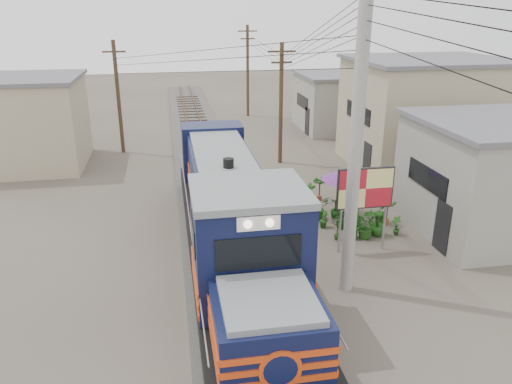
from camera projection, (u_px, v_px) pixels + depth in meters
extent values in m
plane|color=#473F35|center=(240.00, 290.00, 16.55)|extent=(120.00, 120.00, 0.00)
cube|color=#595651|center=(212.00, 188.00, 25.75)|extent=(3.60, 70.00, 0.16)
cube|color=#51331E|center=(201.00, 185.00, 25.60)|extent=(0.08, 70.00, 0.12)
cube|color=#51331E|center=(222.00, 184.00, 25.78)|extent=(0.08, 70.00, 0.12)
cube|color=black|center=(232.00, 243.00, 18.04)|extent=(3.09, 17.05, 0.59)
cube|color=black|center=(258.00, 342.00, 13.23)|extent=(2.34, 3.41, 0.69)
cube|color=black|center=(217.00, 199.00, 23.07)|extent=(2.34, 3.41, 0.69)
cube|color=#0E1335|center=(268.00, 332.00, 11.62)|extent=(2.53, 2.56, 1.60)
cube|color=#0E1335|center=(249.00, 249.00, 13.79)|extent=(3.03, 2.77, 3.30)
cube|color=slate|center=(249.00, 191.00, 13.19)|extent=(3.09, 2.91, 0.19)
cube|color=black|center=(258.00, 253.00, 12.29)|extent=(2.16, 0.06, 0.85)
cube|color=white|center=(259.00, 223.00, 12.01)|extent=(1.07, 0.06, 0.37)
cube|color=#0E1335|center=(223.00, 185.00, 20.03)|extent=(2.41, 10.44, 2.45)
cube|color=slate|center=(222.00, 154.00, 19.59)|extent=(2.16, 10.44, 0.19)
cube|color=#D24013|center=(232.00, 229.00, 17.83)|extent=(3.13, 17.05, 0.15)
cube|color=#D24013|center=(232.00, 221.00, 17.72)|extent=(3.13, 17.05, 0.15)
cube|color=#D24013|center=(231.00, 212.00, 17.61)|extent=(3.13, 17.05, 0.15)
cylinder|color=#9E9B93|center=(356.00, 143.00, 14.92)|extent=(0.40, 0.40, 10.00)
cylinder|color=#4C3826|center=(281.00, 105.00, 28.99)|extent=(0.24, 0.24, 7.00)
cube|color=#4C3826|center=(282.00, 51.00, 27.95)|extent=(1.60, 0.10, 0.10)
cube|color=#4C3826|center=(282.00, 62.00, 28.16)|extent=(1.20, 0.10, 0.10)
cylinder|color=#4C3826|center=(248.00, 72.00, 41.88)|extent=(0.24, 0.24, 7.50)
cube|color=#4C3826|center=(247.00, 31.00, 40.75)|extent=(1.60, 0.10, 0.10)
cube|color=#4C3826|center=(248.00, 39.00, 40.96)|extent=(1.20, 0.10, 0.10)
cylinder|color=#4C3826|center=(118.00, 98.00, 31.13)|extent=(0.24, 0.24, 7.00)
cube|color=#4C3826|center=(114.00, 48.00, 30.09)|extent=(1.60, 0.10, 0.10)
cube|color=#4C3826|center=(115.00, 59.00, 30.29)|extent=(1.20, 0.10, 0.10)
cube|color=gray|center=(506.00, 178.00, 20.42)|extent=(7.00, 6.00, 4.50)
cube|color=black|center=(427.00, 178.00, 19.76)|extent=(0.05, 3.00, 0.90)
cube|color=tan|center=(424.00, 115.00, 28.63)|extent=(8.00, 7.00, 6.00)
cube|color=slate|center=(431.00, 60.00, 27.55)|extent=(8.40, 7.35, 0.20)
cube|color=black|center=(358.00, 113.00, 27.87)|extent=(0.05, 3.50, 0.90)
cube|color=gray|center=(341.00, 103.00, 37.96)|extent=(6.00, 6.00, 4.00)
cube|color=slate|center=(342.00, 75.00, 37.23)|extent=(6.30, 6.30, 0.20)
cube|color=black|center=(302.00, 101.00, 37.40)|extent=(0.05, 3.00, 0.90)
cube|color=tan|center=(28.00, 124.00, 28.81)|extent=(6.00, 6.00, 5.00)
cube|color=slate|center=(21.00, 78.00, 27.91)|extent=(6.30, 6.30, 0.20)
cylinder|color=#99999E|center=(340.00, 223.00, 18.72)|extent=(0.10, 0.10, 2.46)
cylinder|color=#99999E|center=(385.00, 219.00, 19.00)|extent=(0.10, 0.10, 2.46)
cube|color=black|center=(365.00, 188.00, 18.40)|extent=(2.16, 0.13, 1.57)
cube|color=#B11726|center=(366.00, 188.00, 18.37)|extent=(2.07, 0.09, 1.48)
cylinder|color=black|center=(340.00, 214.00, 22.52)|extent=(0.40, 0.40, 0.10)
cylinder|color=#99999E|center=(342.00, 195.00, 22.19)|extent=(0.05, 0.05, 1.99)
cone|color=#6B2A7E|center=(343.00, 174.00, 21.86)|extent=(2.37, 2.37, 0.50)
imported|color=black|center=(352.00, 184.00, 24.04)|extent=(0.67, 0.50, 1.68)
imported|color=#1E4D16|center=(338.00, 231.00, 20.04)|extent=(0.47, 0.48, 0.77)
imported|color=#1E4D16|center=(352.00, 225.00, 20.19)|extent=(0.62, 0.71, 1.12)
imported|color=#1E4D16|center=(364.00, 227.00, 20.17)|extent=(0.97, 1.04, 0.96)
imported|color=#1E4D16|center=(378.00, 223.00, 20.36)|extent=(0.89, 0.89, 1.12)
imported|color=#1E4D16|center=(396.00, 226.00, 20.45)|extent=(0.39, 0.50, 0.83)
imported|color=#1E4D16|center=(324.00, 219.00, 21.18)|extent=(0.47, 0.51, 0.73)
imported|color=#1E4D16|center=(341.00, 220.00, 21.08)|extent=(0.78, 0.82, 0.72)
imported|color=#1E4D16|center=(355.00, 215.00, 21.16)|extent=(0.63, 0.63, 1.10)
imported|color=#1E4D16|center=(371.00, 218.00, 21.38)|extent=(0.42, 0.32, 0.70)
imported|color=#1E4D16|center=(381.00, 211.00, 21.53)|extent=(0.70, 0.61, 1.10)
imported|color=#1E4D16|center=(318.00, 207.00, 21.99)|extent=(1.19, 1.11, 1.08)
imported|color=#1E4D16|center=(336.00, 208.00, 22.15)|extent=(0.67, 0.67, 0.88)
imported|color=#1E4D16|center=(346.00, 208.00, 22.48)|extent=(0.41, 0.37, 0.64)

